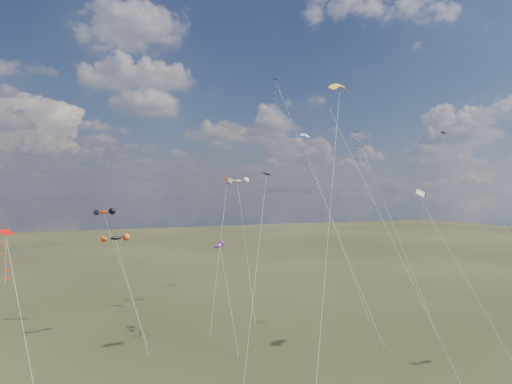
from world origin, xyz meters
name	(u,v)px	position (x,y,z in m)	size (l,w,h in m)	color
diamond_black_high	(359,156)	(25.73, 31.67, 25.30)	(5.48, 25.39, 29.95)	black
diamond_navy_tall	(283,110)	(9.27, 28.74, 31.81)	(4.68, 22.43, 37.16)	#0D0C4E
diamond_black_mid	(262,218)	(-0.08, 16.00, 15.76)	(9.42, 14.51, 21.52)	black
diamond_red_low	(7,264)	(-26.91, 8.78, 12.96)	(4.83, 14.19, 15.85)	#B91006
diamond_navy_right	(449,159)	(35.10, 20.46, 24.24)	(7.56, 16.96, 28.78)	#101A46
diamond_orange_center	(368,189)	(8.84, 6.86, 19.40)	(2.36, 20.85, 29.78)	#DB3A00
parafoil_yellow	(339,87)	(5.99, 8.28, 30.85)	(15.04, 17.78, 31.66)	yellow
parafoil_blue_white	(303,135)	(19.55, 40.92, 29.64)	(2.80, 23.44, 30.44)	#2173B8
parafoil_striped	(422,192)	(16.51, 6.79, 19.07)	(3.32, 17.75, 19.81)	yellow
parafoil_tricolor	(227,179)	(1.42, 33.06, 20.98)	(7.72, 13.01, 21.63)	#CA9E08
novelty_black_orange	(116,238)	(-16.06, 27.16, 12.90)	(4.30, 10.94, 13.44)	black
novelty_orange_black	(104,212)	(-17.10, 33.20, 16.07)	(5.69, 12.84, 16.69)	#C23907
novelty_white_purple	(220,245)	(-3.84, 20.76, 12.10)	(1.81, 8.50, 12.55)	silver
novelty_redwhite_stripe	(238,181)	(4.44, 36.16, 20.70)	(3.93, 14.02, 21.38)	red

